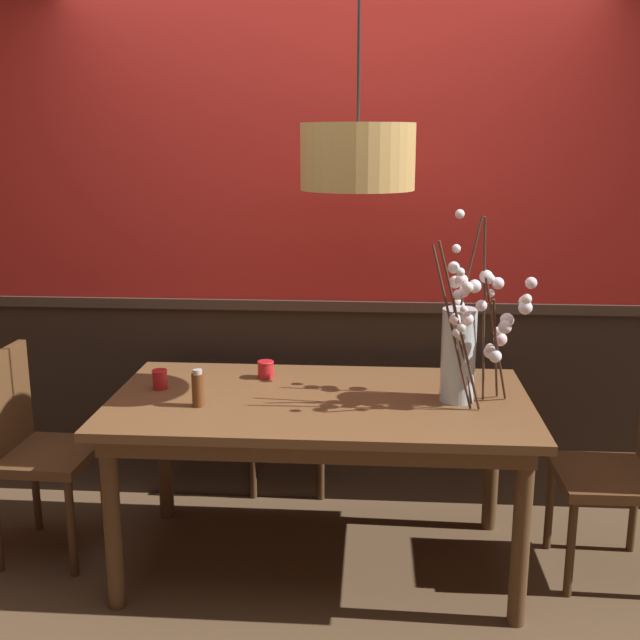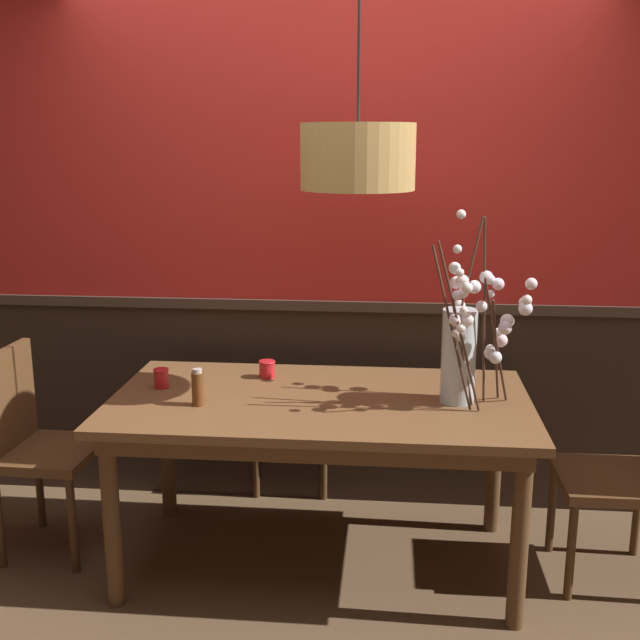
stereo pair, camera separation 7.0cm
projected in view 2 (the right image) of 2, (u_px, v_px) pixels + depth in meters
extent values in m
plane|color=brown|center=(320.00, 563.00, 3.45)|extent=(24.00, 24.00, 0.00)
cube|color=#2D2119|center=(333.00, 403.00, 4.00)|extent=(5.49, 0.12, 1.02)
cube|color=#3E2E24|center=(333.00, 304.00, 3.87)|extent=(5.49, 0.14, 0.05)
cube|color=#B2231E|center=(334.00, 145.00, 3.70)|extent=(5.49, 0.12, 1.59)
cube|color=brown|center=(320.00, 402.00, 3.28)|extent=(1.77, 0.95, 0.04)
cube|color=brown|center=(320.00, 415.00, 3.29)|extent=(1.66, 0.84, 0.08)
cylinder|color=brown|center=(112.00, 520.00, 3.07)|extent=(0.07, 0.07, 0.74)
cylinder|color=brown|center=(520.00, 539.00, 2.92)|extent=(0.07, 0.07, 0.74)
cylinder|color=brown|center=(167.00, 446.00, 3.81)|extent=(0.07, 0.07, 0.74)
cylinder|color=brown|center=(494.00, 458.00, 3.67)|extent=(0.07, 0.07, 0.74)
cube|color=brown|center=(388.00, 406.00, 4.14)|extent=(0.44, 0.41, 0.04)
cube|color=brown|center=(388.00, 357.00, 4.25)|extent=(0.40, 0.06, 0.40)
cylinder|color=#492F1A|center=(424.00, 460.00, 4.02)|extent=(0.04, 0.04, 0.43)
cylinder|color=#492F1A|center=(354.00, 459.00, 4.04)|extent=(0.04, 0.04, 0.43)
cylinder|color=#492F1A|center=(419.00, 436.00, 4.34)|extent=(0.04, 0.04, 0.43)
cylinder|color=#492F1A|center=(354.00, 435.00, 4.36)|extent=(0.04, 0.04, 0.43)
cube|color=brown|center=(51.00, 453.00, 3.47)|extent=(0.41, 0.44, 0.04)
cube|color=brown|center=(8.00, 399.00, 3.44)|extent=(0.05, 0.41, 0.45)
cylinder|color=#492F1A|center=(107.00, 488.00, 3.69)|extent=(0.04, 0.04, 0.45)
cylinder|color=#492F1A|center=(73.00, 525.00, 3.33)|extent=(0.04, 0.04, 0.45)
cylinder|color=#492F1A|center=(39.00, 484.00, 3.73)|extent=(0.04, 0.04, 0.45)
cube|color=brown|center=(610.00, 480.00, 3.25)|extent=(0.44, 0.45, 0.04)
cylinder|color=#492F1A|center=(571.00, 552.00, 3.14)|extent=(0.04, 0.04, 0.42)
cylinder|color=#492F1A|center=(552.00, 508.00, 3.51)|extent=(0.04, 0.04, 0.42)
cylinder|color=#492F1A|center=(637.00, 511.00, 3.48)|extent=(0.04, 0.04, 0.42)
cube|color=brown|center=(293.00, 402.00, 4.14)|extent=(0.43, 0.43, 0.04)
cube|color=brown|center=(296.00, 350.00, 4.27)|extent=(0.40, 0.05, 0.44)
cylinder|color=#492F1A|center=(324.00, 459.00, 4.01)|extent=(0.04, 0.04, 0.44)
cylinder|color=#492F1A|center=(256.00, 457.00, 4.04)|extent=(0.04, 0.04, 0.44)
cylinder|color=#492F1A|center=(328.00, 434.00, 4.36)|extent=(0.04, 0.04, 0.44)
cylinder|color=#492F1A|center=(265.00, 432.00, 4.38)|extent=(0.04, 0.04, 0.44)
cylinder|color=silver|center=(459.00, 356.00, 3.18)|extent=(0.14, 0.14, 0.39)
cylinder|color=silver|center=(457.00, 391.00, 3.22)|extent=(0.13, 0.13, 0.09)
cylinder|color=#472D23|center=(461.00, 307.00, 3.22)|extent=(0.16, 0.04, 0.76)
sphere|color=white|center=(457.00, 249.00, 3.24)|extent=(0.04, 0.04, 0.04)
sphere|color=white|center=(459.00, 306.00, 3.25)|extent=(0.06, 0.06, 0.06)
sphere|color=white|center=(455.00, 268.00, 3.22)|extent=(0.05, 0.05, 0.05)
sphere|color=white|center=(456.00, 283.00, 3.23)|extent=(0.05, 0.05, 0.05)
sphere|color=white|center=(462.00, 281.00, 3.19)|extent=(0.06, 0.06, 0.06)
sphere|color=white|center=(461.00, 214.00, 3.23)|extent=(0.04, 0.04, 0.04)
cylinder|color=#472D23|center=(452.00, 328.00, 3.08)|extent=(0.18, 0.07, 0.66)
sphere|color=white|center=(456.00, 333.00, 3.07)|extent=(0.04, 0.04, 0.04)
sphere|color=white|center=(456.00, 321.00, 3.06)|extent=(0.04, 0.04, 0.04)
sphere|color=white|center=(453.00, 321.00, 3.03)|extent=(0.03, 0.03, 0.03)
sphere|color=white|center=(455.00, 319.00, 3.03)|extent=(0.04, 0.04, 0.04)
cylinder|color=#472D23|center=(461.00, 345.00, 3.10)|extent=(0.13, 0.06, 0.52)
sphere|color=white|center=(465.00, 323.00, 3.09)|extent=(0.04, 0.04, 0.04)
sphere|color=white|center=(461.00, 338.00, 3.06)|extent=(0.03, 0.03, 0.03)
sphere|color=white|center=(463.00, 293.00, 3.00)|extent=(0.04, 0.04, 0.04)
sphere|color=white|center=(474.00, 287.00, 2.98)|extent=(0.05, 0.05, 0.05)
sphere|color=white|center=(464.00, 311.00, 3.03)|extent=(0.03, 0.03, 0.03)
sphere|color=white|center=(467.00, 320.00, 3.07)|extent=(0.05, 0.05, 0.05)
cylinder|color=#472D23|center=(496.00, 351.00, 3.11)|extent=(0.08, 0.23, 0.47)
sphere|color=white|center=(501.00, 340.00, 3.12)|extent=(0.06, 0.06, 0.06)
sphere|color=white|center=(490.00, 349.00, 3.10)|extent=(0.04, 0.04, 0.04)
sphere|color=white|center=(499.00, 333.00, 3.11)|extent=(0.04, 0.04, 0.04)
sphere|color=white|center=(525.00, 303.00, 3.01)|extent=(0.05, 0.05, 0.05)
sphere|color=white|center=(495.00, 357.00, 3.10)|extent=(0.05, 0.05, 0.05)
sphere|color=white|center=(491.00, 353.00, 3.13)|extent=(0.05, 0.05, 0.05)
cylinder|color=#472D23|center=(484.00, 313.00, 3.08)|extent=(0.06, 0.13, 0.78)
sphere|color=white|center=(491.00, 294.00, 3.02)|extent=(0.03, 0.03, 0.03)
sphere|color=white|center=(498.00, 284.00, 3.02)|extent=(0.05, 0.05, 0.05)
sphere|color=white|center=(486.00, 277.00, 3.02)|extent=(0.05, 0.05, 0.05)
sphere|color=white|center=(490.00, 280.00, 3.02)|extent=(0.04, 0.04, 0.04)
sphere|color=white|center=(481.00, 306.00, 3.07)|extent=(0.05, 0.05, 0.05)
cylinder|color=#472D23|center=(459.00, 328.00, 3.03)|extent=(0.20, 0.04, 0.69)
sphere|color=white|center=(467.00, 288.00, 2.94)|extent=(0.04, 0.04, 0.04)
sphere|color=white|center=(460.00, 273.00, 2.91)|extent=(0.03, 0.03, 0.03)
sphere|color=white|center=(457.00, 295.00, 2.96)|extent=(0.04, 0.04, 0.04)
sphere|color=white|center=(461.00, 328.00, 3.00)|extent=(0.04, 0.04, 0.04)
cylinder|color=#472D23|center=(496.00, 342.00, 3.07)|extent=(0.15, 0.24, 0.56)
sphere|color=white|center=(531.00, 284.00, 2.96)|extent=(0.05, 0.05, 0.05)
sphere|color=white|center=(525.00, 309.00, 2.99)|extent=(0.05, 0.05, 0.05)
sphere|color=white|center=(527.00, 300.00, 2.98)|extent=(0.04, 0.04, 0.04)
sphere|color=white|center=(507.00, 321.00, 3.04)|extent=(0.06, 0.06, 0.06)
sphere|color=white|center=(505.00, 328.00, 3.02)|extent=(0.05, 0.05, 0.05)
cylinder|color=red|center=(161.00, 378.00, 3.39)|extent=(0.06, 0.06, 0.09)
torus|color=red|center=(161.00, 370.00, 3.39)|extent=(0.07, 0.07, 0.01)
cylinder|color=silver|center=(161.00, 381.00, 3.40)|extent=(0.04, 0.04, 0.04)
cylinder|color=red|center=(267.00, 369.00, 3.54)|extent=(0.07, 0.07, 0.08)
torus|color=red|center=(267.00, 362.00, 3.53)|extent=(0.08, 0.08, 0.01)
cylinder|color=silver|center=(267.00, 372.00, 3.54)|extent=(0.05, 0.05, 0.04)
cylinder|color=brown|center=(198.00, 389.00, 3.17)|extent=(0.05, 0.05, 0.14)
cylinder|color=beige|center=(197.00, 371.00, 3.15)|extent=(0.04, 0.04, 0.02)
cylinder|color=tan|center=(358.00, 157.00, 3.06)|extent=(0.46, 0.46, 0.26)
sphere|color=#F9EAB7|center=(358.00, 167.00, 3.07)|extent=(0.14, 0.14, 0.14)
cylinder|color=black|center=(359.00, 27.00, 2.95)|extent=(0.01, 0.01, 0.71)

